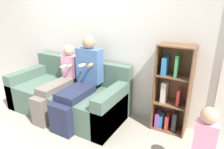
{
  "coord_description": "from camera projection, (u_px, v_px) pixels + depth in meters",
  "views": [
    {
      "loc": [
        2.07,
        -1.76,
        1.8
      ],
      "look_at": [
        0.71,
        0.62,
        0.8
      ],
      "focal_mm": 32.0,
      "sensor_mm": 36.0,
      "label": 1
    }
  ],
  "objects": [
    {
      "name": "ground_plane",
      "position": [
        51.0,
        129.0,
        3.01
      ],
      "size": [
        14.0,
        14.0,
        0.0
      ],
      "primitive_type": "plane",
      "color": "#9E9384"
    },
    {
      "name": "back_wall",
      "position": [
        89.0,
        34.0,
        3.44
      ],
      "size": [
        10.0,
        0.06,
        2.55
      ],
      "color": "silver",
      "rests_on": "ground_plane"
    },
    {
      "name": "couch",
      "position": [
        68.0,
        96.0,
        3.42
      ],
      "size": [
        1.99,
        0.94,
        0.86
      ],
      "color": "#4C6656",
      "rests_on": "ground_plane"
    },
    {
      "name": "adult_seated",
      "position": [
        81.0,
        80.0,
        3.07
      ],
      "size": [
        0.42,
        0.9,
        1.31
      ],
      "color": "#232842",
      "rests_on": "ground_plane"
    },
    {
      "name": "child_seated",
      "position": [
        58.0,
        82.0,
        3.26
      ],
      "size": [
        0.3,
        0.91,
        1.12
      ],
      "color": "#70665B",
      "rests_on": "ground_plane"
    },
    {
      "name": "toddler_standing",
      "position": [
        204.0,
        142.0,
        2.04
      ],
      "size": [
        0.22,
        0.17,
        0.85
      ],
      "color": "#232842",
      "rests_on": "ground_plane"
    },
    {
      "name": "bookshelf",
      "position": [
        171.0,
        93.0,
        2.85
      ],
      "size": [
        0.48,
        0.29,
        1.28
      ],
      "color": "brown",
      "rests_on": "ground_plane"
    }
  ]
}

